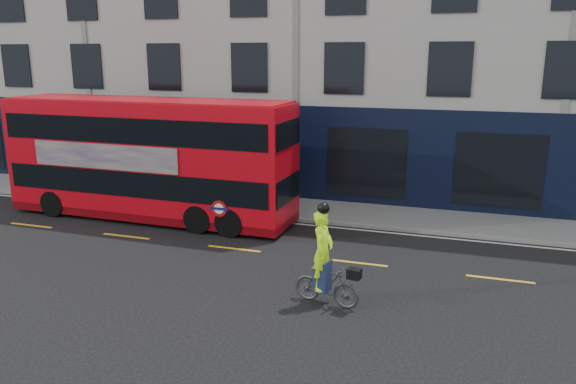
% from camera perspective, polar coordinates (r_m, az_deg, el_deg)
% --- Properties ---
extents(ground, '(120.00, 120.00, 0.00)m').
position_cam_1_polar(ground, '(16.83, -7.56, -7.37)').
color(ground, black).
rests_on(ground, ground).
extents(pavement, '(60.00, 3.00, 0.12)m').
position_cam_1_polar(pavement, '(22.53, -0.42, -1.57)').
color(pavement, slate).
rests_on(pavement, ground).
extents(kerb, '(60.00, 0.12, 0.13)m').
position_cam_1_polar(kerb, '(21.17, -1.71, -2.59)').
color(kerb, gray).
rests_on(kerb, ground).
extents(building_terrace, '(50.00, 10.07, 15.00)m').
position_cam_1_polar(building_terrace, '(27.93, 3.97, 16.78)').
color(building_terrace, '#B2AFA8').
rests_on(building_terrace, ground).
extents(road_edge_line, '(58.00, 0.10, 0.01)m').
position_cam_1_polar(road_edge_line, '(20.92, -1.99, -2.97)').
color(road_edge_line, silver).
rests_on(road_edge_line, ground).
extents(lane_dashes, '(58.00, 0.12, 0.01)m').
position_cam_1_polar(lane_dashes, '(18.10, -5.50, -5.75)').
color(lane_dashes, gold).
rests_on(lane_dashes, ground).
extents(bus, '(11.15, 2.80, 4.47)m').
position_cam_1_polar(bus, '(21.48, -13.91, 3.36)').
color(bus, red).
rests_on(bus, ground).
extents(cyclist, '(1.77, 0.80, 2.62)m').
position_cam_1_polar(cyclist, '(13.93, 3.77, -7.86)').
color(cyclist, '#444749').
rests_on(cyclist, ground).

